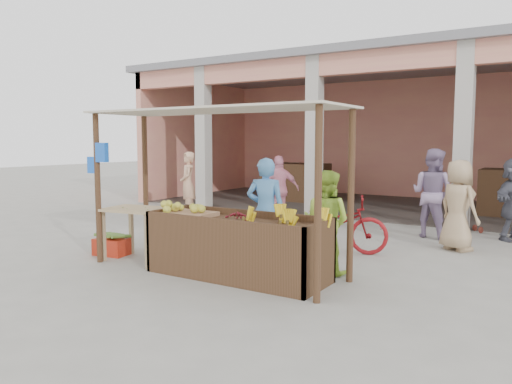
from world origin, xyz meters
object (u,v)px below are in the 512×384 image
Objects in this scene: vendor_green at (326,219)px; motorcycle at (332,223)px; side_table at (138,217)px; fruit_stall at (237,249)px; vendor_blue at (266,207)px; red_crate at (112,246)px.

vendor_green reaches higher than motorcycle.
side_table is at bearing 111.00° from motorcycle.
vendor_green is at bearing 42.22° from fruit_stall.
motorcycle is at bearing 34.09° from side_table.
vendor_blue is 1.41m from motorcycle.
motorcycle is at bearing -69.40° from vendor_green.
motorcycle is (3.11, 2.09, 0.38)m from red_crate.
vendor_green is (3.54, 0.87, 0.65)m from red_crate.
motorcycle is (-0.44, 1.22, -0.27)m from vendor_green.
side_table is at bearing 8.40° from vendor_blue.
motorcycle is (2.40, 2.17, -0.20)m from side_table.
vendor_blue reaches higher than vendor_green.
fruit_stall is 2.17m from motorcycle.
motorcycle is (0.53, 2.10, 0.12)m from fruit_stall.
red_crate is at bearing 179.83° from fruit_stall.
side_table is 2.09× the size of red_crate.
vendor_blue reaches higher than fruit_stall.
motorcycle is at bearing -134.75° from vendor_blue.
red_crate is at bearing 0.01° from vendor_blue.
vendor_blue is (2.52, 0.87, 0.75)m from red_crate.
red_crate is 0.28× the size of motorcycle.
vendor_blue is 1.03m from vendor_green.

